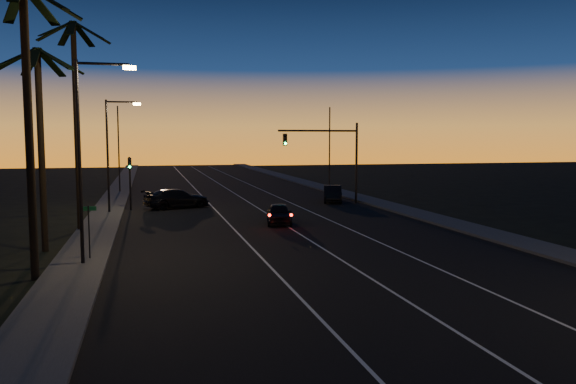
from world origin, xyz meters
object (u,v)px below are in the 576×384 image
object	(u,v)px
cross_car	(177,198)
lead_car	(279,213)
right_car	(333,194)
signal_mast	(331,149)

from	to	relation	value
cross_car	lead_car	bearing A→B (deg)	-58.93
cross_car	right_car	bearing A→B (deg)	4.68
signal_mast	cross_car	distance (m)	13.61
signal_mast	lead_car	bearing A→B (deg)	-124.75
right_car	cross_car	world-z (taller)	cross_car
signal_mast	cross_car	xyz separation A→B (m)	(-13.01, 0.25, -3.99)
lead_car	right_car	bearing A→B (deg)	56.26
signal_mast	right_car	size ratio (longest dim) A/B	1.52
signal_mast	lead_car	world-z (taller)	signal_mast
cross_car	signal_mast	bearing A→B (deg)	-1.11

